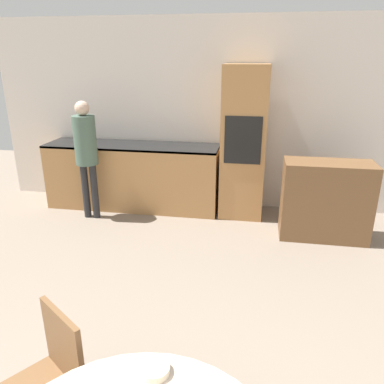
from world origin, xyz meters
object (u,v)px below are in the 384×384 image
chair_far_left (49,380)px  bowl_near (155,370)px  person_standing (86,147)px  oven_unit (243,143)px  sideboard (326,201)px

chair_far_left → bowl_near: chair_far_left is taller
person_standing → bowl_near: (1.77, -3.18, -0.22)m
chair_far_left → oven_unit: bearing=112.0°
sideboard → bowl_near: sideboard is taller
bowl_near → person_standing: bearing=119.1°
sideboard → chair_far_left: size_ratio=1.18×
sideboard → person_standing: bearing=178.3°
oven_unit → person_standing: bearing=-166.3°
sideboard → person_standing: (-3.02, 0.09, 0.51)m
sideboard → bowl_near: 3.34m
oven_unit → person_standing: oven_unit is taller
oven_unit → sideboard: size_ratio=1.96×
oven_unit → chair_far_left: size_ratio=2.31×
sideboard → chair_far_left: sideboard is taller
oven_unit → chair_far_left: (-0.84, -3.57, -0.50)m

